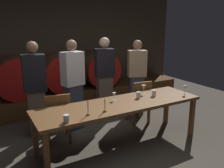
# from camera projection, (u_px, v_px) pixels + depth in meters

# --- Properties ---
(ground_plane) EXTENTS (9.31, 9.31, 0.00)m
(ground_plane) POSITION_uv_depth(u_px,v_px,m) (112.00, 156.00, 3.59)
(ground_plane) COLOR #4C443A
(back_wall) EXTENTS (7.16, 0.24, 2.67)m
(back_wall) POSITION_uv_depth(u_px,v_px,m) (51.00, 50.00, 5.79)
(back_wall) COLOR #473A2D
(back_wall) RESTS_ON ground
(barrel_shelf) EXTENTS (6.44, 0.90, 0.42)m
(barrel_shelf) POSITION_uv_depth(u_px,v_px,m) (61.00, 99.00, 5.61)
(barrel_shelf) COLOR brown
(barrel_shelf) RESTS_ON ground
(wine_barrel_left) EXTENTS (0.88, 0.82, 0.88)m
(wine_barrel_left) POSITION_uv_depth(u_px,v_px,m) (15.00, 77.00, 4.99)
(wine_barrel_left) COLOR brown
(wine_barrel_left) RESTS_ON barrel_shelf
(wine_barrel_center) EXTENTS (0.88, 0.82, 0.88)m
(wine_barrel_center) POSITION_uv_depth(u_px,v_px,m) (60.00, 73.00, 5.45)
(wine_barrel_center) COLOR brown
(wine_barrel_center) RESTS_ON barrel_shelf
(wine_barrel_right) EXTENTS (0.88, 0.82, 0.88)m
(wine_barrel_right) POSITION_uv_depth(u_px,v_px,m) (98.00, 69.00, 5.93)
(wine_barrel_right) COLOR #513319
(wine_barrel_right) RESTS_ON barrel_shelf
(dining_table) EXTENTS (2.74, 0.78, 0.74)m
(dining_table) POSITION_uv_depth(u_px,v_px,m) (121.00, 107.00, 3.74)
(dining_table) COLOR brown
(dining_table) RESTS_ON ground
(chair_left) EXTENTS (0.46, 0.46, 0.88)m
(chair_left) POSITION_uv_depth(u_px,v_px,m) (58.00, 116.00, 3.86)
(chair_left) COLOR brown
(chair_left) RESTS_ON ground
(chair_right) EXTENTS (0.44, 0.44, 0.88)m
(chair_right) POSITION_uv_depth(u_px,v_px,m) (139.00, 100.00, 4.67)
(chair_right) COLOR brown
(chair_right) RESTS_ON ground
(guest_far_left) EXTENTS (0.40, 0.28, 1.69)m
(guest_far_left) POSITION_uv_depth(u_px,v_px,m) (35.00, 89.00, 4.07)
(guest_far_left) COLOR brown
(guest_far_left) RESTS_ON ground
(guest_center_left) EXTENTS (0.42, 0.32, 1.69)m
(guest_center_left) POSITION_uv_depth(u_px,v_px,m) (73.00, 85.00, 4.32)
(guest_center_left) COLOR #33384C
(guest_center_left) RESTS_ON ground
(guest_center_right) EXTENTS (0.41, 0.30, 1.70)m
(guest_center_right) POSITION_uv_depth(u_px,v_px,m) (105.00, 78.00, 4.88)
(guest_center_right) COLOR brown
(guest_center_right) RESTS_ON ground
(guest_far_right) EXTENTS (0.44, 0.37, 1.63)m
(guest_far_right) POSITION_uv_depth(u_px,v_px,m) (137.00, 77.00, 5.09)
(guest_far_right) COLOR #33384C
(guest_far_right) RESTS_ON ground
(candle_left) EXTENTS (0.05, 0.05, 0.23)m
(candle_left) POSITION_uv_depth(u_px,v_px,m) (88.00, 111.00, 3.22)
(candle_left) COLOR olive
(candle_left) RESTS_ON dining_table
(candle_right) EXTENTS (0.05, 0.05, 0.21)m
(candle_right) POSITION_uv_depth(u_px,v_px,m) (105.00, 108.00, 3.35)
(candle_right) COLOR olive
(candle_right) RESTS_ON dining_table
(wine_glass_left) EXTENTS (0.06, 0.06, 0.13)m
(wine_glass_left) POSITION_uv_depth(u_px,v_px,m) (114.00, 95.00, 3.84)
(wine_glass_left) COLOR white
(wine_glass_left) RESTS_ON dining_table
(wine_glass_center) EXTENTS (0.08, 0.08, 0.17)m
(wine_glass_center) POSITION_uv_depth(u_px,v_px,m) (144.00, 87.00, 4.18)
(wine_glass_center) COLOR white
(wine_glass_center) RESTS_ON dining_table
(wine_glass_right) EXTENTS (0.06, 0.06, 0.16)m
(wine_glass_right) POSITION_uv_depth(u_px,v_px,m) (185.00, 88.00, 4.16)
(wine_glass_right) COLOR silver
(wine_glass_right) RESTS_ON dining_table
(cup_left) EXTENTS (0.08, 0.08, 0.10)m
(cup_left) POSITION_uv_depth(u_px,v_px,m) (66.00, 118.00, 3.00)
(cup_left) COLOR silver
(cup_left) RESTS_ON dining_table
(cup_center) EXTENTS (0.07, 0.07, 0.11)m
(cup_center) POSITION_uv_depth(u_px,v_px,m) (138.00, 95.00, 3.97)
(cup_center) COLOR white
(cup_center) RESTS_ON dining_table
(cup_right) EXTENTS (0.07, 0.07, 0.11)m
(cup_right) POSITION_uv_depth(u_px,v_px,m) (154.00, 93.00, 4.08)
(cup_right) COLOR white
(cup_right) RESTS_ON dining_table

